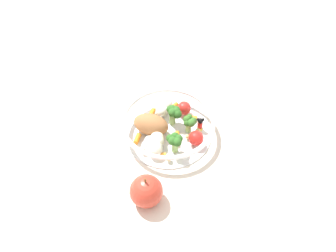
{
  "coord_description": "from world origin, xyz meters",
  "views": [
    {
      "loc": [
        -0.48,
        -0.03,
        0.62
      ],
      "look_at": [
        0.02,
        0.01,
        0.03
      ],
      "focal_mm": 36.51,
      "sensor_mm": 36.0,
      "label": 1
    }
  ],
  "objects": [
    {
      "name": "ground_plane",
      "position": [
        0.0,
        0.0,
        0.0
      ],
      "size": [
        2.4,
        2.4,
        0.0
      ],
      "primitive_type": "plane",
      "color": "silver"
    },
    {
      "name": "food_container",
      "position": [
        0.02,
        0.01,
        0.03
      ],
      "size": [
        0.21,
        0.21,
        0.06
      ],
      "color": "white",
      "rests_on": "ground_plane"
    },
    {
      "name": "loose_apple",
      "position": [
        -0.16,
        0.04,
        0.03
      ],
      "size": [
        0.07,
        0.07,
        0.08
      ],
      "color": "#BC3828",
      "rests_on": "ground_plane"
    },
    {
      "name": "folded_napkin",
      "position": [
        0.22,
        -0.1,
        0.0
      ],
      "size": [
        0.11,
        0.12,
        0.01
      ],
      "primitive_type": "cube",
      "rotation": [
        0.0,
        0.0,
        -0.08
      ],
      "color": "white",
      "rests_on": "ground_plane"
    }
  ]
}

